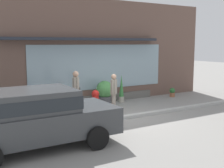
{
  "coord_description": "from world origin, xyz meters",
  "views": [
    {
      "loc": [
        -5.75,
        -9.01,
        2.81
      ],
      "look_at": [
        0.34,
        1.2,
        1.13
      ],
      "focal_mm": 46.35,
      "sensor_mm": 36.0,
      "label": 1
    }
  ],
  "objects_px": {
    "potted_plant_window_right": "(121,89)",
    "potted_plant_by_entrance": "(172,92)",
    "fire_hydrant": "(95,102)",
    "pedestrian_with_handbag": "(76,90)",
    "pedestrian_passerby": "(114,91)",
    "parked_car_dark_gray": "(33,115)",
    "potted_plant_window_center": "(105,91)",
    "potted_plant_low_front": "(27,102)"
  },
  "relations": [
    {
      "from": "potted_plant_window_right",
      "to": "potted_plant_by_entrance",
      "type": "distance_m",
      "value": 3.07
    },
    {
      "from": "fire_hydrant",
      "to": "potted_plant_window_right",
      "type": "bearing_deg",
      "value": 34.51
    },
    {
      "from": "fire_hydrant",
      "to": "pedestrian_with_handbag",
      "type": "height_order",
      "value": "pedestrian_with_handbag"
    },
    {
      "from": "pedestrian_with_handbag",
      "to": "pedestrian_passerby",
      "type": "xyz_separation_m",
      "value": [
        1.41,
        -0.5,
        -0.09
      ]
    },
    {
      "from": "parked_car_dark_gray",
      "to": "potted_plant_window_right",
      "type": "relative_size",
      "value": 3.33
    },
    {
      "from": "pedestrian_with_handbag",
      "to": "potted_plant_window_center",
      "type": "xyz_separation_m",
      "value": [
        1.87,
        1.04,
        -0.39
      ]
    },
    {
      "from": "potted_plant_by_entrance",
      "to": "fire_hydrant",
      "type": "bearing_deg",
      "value": -166.3
    },
    {
      "from": "pedestrian_with_handbag",
      "to": "parked_car_dark_gray",
      "type": "height_order",
      "value": "pedestrian_with_handbag"
    },
    {
      "from": "potted_plant_window_right",
      "to": "potted_plant_by_entrance",
      "type": "bearing_deg",
      "value": -4.27
    },
    {
      "from": "pedestrian_passerby",
      "to": "potted_plant_by_entrance",
      "type": "distance_m",
      "value": 4.8
    },
    {
      "from": "fire_hydrant",
      "to": "potted_plant_window_center",
      "type": "height_order",
      "value": "potted_plant_window_center"
    },
    {
      "from": "fire_hydrant",
      "to": "potted_plant_window_right",
      "type": "relative_size",
      "value": 0.74
    },
    {
      "from": "fire_hydrant",
      "to": "potted_plant_low_front",
      "type": "height_order",
      "value": "fire_hydrant"
    },
    {
      "from": "fire_hydrant",
      "to": "pedestrian_passerby",
      "type": "distance_m",
      "value": 0.86
    },
    {
      "from": "potted_plant_window_right",
      "to": "potted_plant_by_entrance",
      "type": "height_order",
      "value": "potted_plant_window_right"
    },
    {
      "from": "potted_plant_by_entrance",
      "to": "pedestrian_with_handbag",
      "type": "bearing_deg",
      "value": -170.46
    },
    {
      "from": "pedestrian_with_handbag",
      "to": "potted_plant_by_entrance",
      "type": "distance_m",
      "value": 6.06
    },
    {
      "from": "potted_plant_window_right",
      "to": "potted_plant_window_center",
      "type": "relative_size",
      "value": 1.18
    },
    {
      "from": "parked_car_dark_gray",
      "to": "potted_plant_low_front",
      "type": "relative_size",
      "value": 4.51
    },
    {
      "from": "pedestrian_with_handbag",
      "to": "potted_plant_window_center",
      "type": "relative_size",
      "value": 1.56
    },
    {
      "from": "pedestrian_passerby",
      "to": "potted_plant_low_front",
      "type": "bearing_deg",
      "value": 106.99
    },
    {
      "from": "fire_hydrant",
      "to": "potted_plant_by_entrance",
      "type": "distance_m",
      "value": 5.38
    },
    {
      "from": "pedestrian_passerby",
      "to": "potted_plant_low_front",
      "type": "height_order",
      "value": "pedestrian_passerby"
    },
    {
      "from": "potted_plant_by_entrance",
      "to": "potted_plant_window_center",
      "type": "bearing_deg",
      "value": 179.41
    },
    {
      "from": "potted_plant_by_entrance",
      "to": "potted_plant_window_center",
      "type": "distance_m",
      "value": 4.07
    },
    {
      "from": "pedestrian_with_handbag",
      "to": "fire_hydrant",
      "type": "bearing_deg",
      "value": -72.94
    },
    {
      "from": "parked_car_dark_gray",
      "to": "potted_plant_by_entrance",
      "type": "relative_size",
      "value": 9.25
    },
    {
      "from": "potted_plant_window_right",
      "to": "potted_plant_window_center",
      "type": "bearing_deg",
      "value": -169.67
    },
    {
      "from": "potted_plant_window_center",
      "to": "fire_hydrant",
      "type": "bearing_deg",
      "value": -131.59
    },
    {
      "from": "potted_plant_window_right",
      "to": "pedestrian_with_handbag",
      "type": "bearing_deg",
      "value": -157.03
    },
    {
      "from": "pedestrian_passerby",
      "to": "parked_car_dark_gray",
      "type": "bearing_deg",
      "value": 167.0
    },
    {
      "from": "fire_hydrant",
      "to": "parked_car_dark_gray",
      "type": "relative_size",
      "value": 0.22
    },
    {
      "from": "fire_hydrant",
      "to": "parked_car_dark_gray",
      "type": "bearing_deg",
      "value": -141.6
    },
    {
      "from": "pedestrian_passerby",
      "to": "potted_plant_low_front",
      "type": "distance_m",
      "value": 3.52
    },
    {
      "from": "fire_hydrant",
      "to": "potted_plant_window_right",
      "type": "distance_m",
      "value": 2.65
    },
    {
      "from": "pedestrian_passerby",
      "to": "potted_plant_window_right",
      "type": "xyz_separation_m",
      "value": [
        1.47,
        1.73,
        -0.29
      ]
    },
    {
      "from": "fire_hydrant",
      "to": "potted_plant_by_entrance",
      "type": "relative_size",
      "value": 2.07
    },
    {
      "from": "fire_hydrant",
      "to": "pedestrian_with_handbag",
      "type": "bearing_deg",
      "value": 158.48
    },
    {
      "from": "pedestrian_passerby",
      "to": "parked_car_dark_gray",
      "type": "height_order",
      "value": "parked_car_dark_gray"
    },
    {
      "from": "parked_car_dark_gray",
      "to": "potted_plant_window_right",
      "type": "bearing_deg",
      "value": 37.41
    },
    {
      "from": "pedestrian_passerby",
      "to": "potted_plant_by_entrance",
      "type": "height_order",
      "value": "pedestrian_passerby"
    },
    {
      "from": "fire_hydrant",
      "to": "pedestrian_passerby",
      "type": "xyz_separation_m",
      "value": [
        0.71,
        -0.23,
        0.43
      ]
    }
  ]
}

